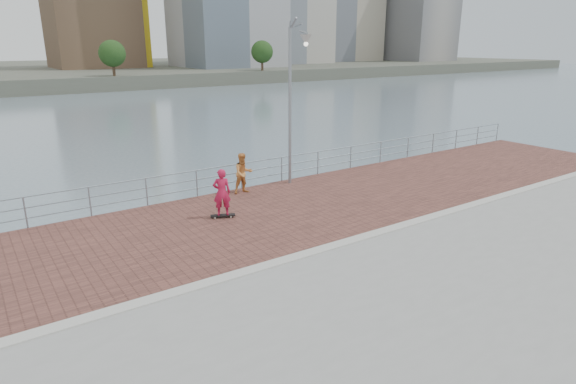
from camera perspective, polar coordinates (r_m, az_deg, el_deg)
water at (r=15.60m, az=4.28°, el=-13.50°), size 400.00×400.00×0.00m
seawall at (r=12.23m, az=19.98°, el=-18.64°), size 40.00×24.00×2.00m
brick_lane at (r=17.41m, az=-2.98°, el=-2.77°), size 40.00×6.80×0.02m
curb at (r=14.66m, az=4.45°, el=-6.67°), size 40.00×0.40×0.06m
guardrail at (r=20.05m, az=-8.11°, el=1.83°), size 39.06×0.06×1.13m
street_lamp at (r=20.17m, az=1.04°, el=13.67°), size 0.48×1.40×6.62m
skateboard at (r=17.27m, az=-7.74°, el=-2.76°), size 0.89×0.54×0.10m
skateboarder at (r=17.00m, az=-7.85°, el=-0.05°), size 0.73×0.62×1.70m
bystander at (r=19.79m, az=-5.32°, el=2.23°), size 0.87×0.70×1.67m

